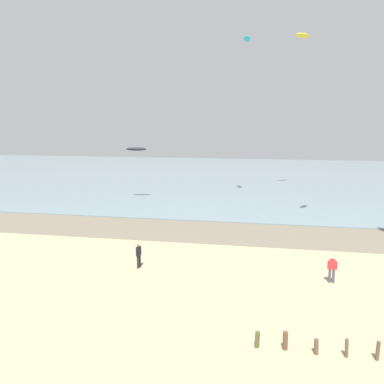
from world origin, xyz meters
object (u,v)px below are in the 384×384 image
person_mid_beach (139,255)px  kite_aloft_5 (247,39)px  kite_aloft_1 (303,36)px  person_by_waterline (332,268)px  kite_aloft_6 (136,149)px

person_mid_beach → kite_aloft_5: 32.09m
kite_aloft_1 → person_by_waterline: bearing=-134.9°
person_by_waterline → kite_aloft_5: kite_aloft_5 is taller
kite_aloft_5 → person_mid_beach: bearing=-22.9°
kite_aloft_1 → kite_aloft_6: 27.50m
person_mid_beach → kite_aloft_6: bearing=108.6°
person_mid_beach → kite_aloft_6: 24.23m
person_by_waterline → kite_aloft_5: 32.39m
person_mid_beach → kite_aloft_5: size_ratio=0.68×
kite_aloft_5 → kite_aloft_6: 19.15m
person_mid_beach → kite_aloft_1: kite_aloft_1 is taller
person_by_waterline → kite_aloft_1: bearing=88.8°
kite_aloft_1 → kite_aloft_6: bearing=162.6°
kite_aloft_5 → kite_aloft_6: (-13.47, -2.87, -13.31)m
kite_aloft_1 → kite_aloft_5: bearing=-178.2°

